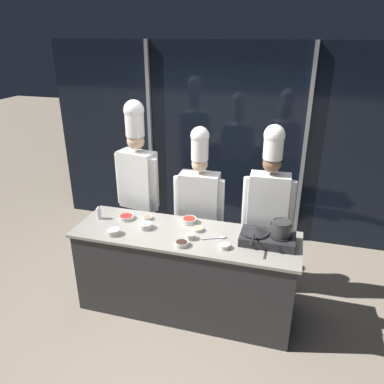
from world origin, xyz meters
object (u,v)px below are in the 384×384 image
at_px(squeeze_bottle_clear, 99,212).
at_px(chef_sous, 199,198).
at_px(prep_bowl_soy_glaze, 182,243).
at_px(prep_bowl_onion, 146,225).
at_px(frying_pan, 255,230).
at_px(prep_bowl_rice, 114,231).
at_px(prep_bowl_noodles, 190,236).
at_px(chef_head, 138,176).
at_px(prep_bowl_bell_pepper, 126,217).
at_px(serving_spoon_slotted, 219,238).
at_px(prep_bowl_chili_flakes, 189,220).
at_px(stock_pot, 282,228).
at_px(prep_bowl_mushrooms, 148,217).
at_px(prep_bowl_bean_sprouts, 225,246).
at_px(chef_line, 269,201).
at_px(prep_bowl_ginger, 198,229).
at_px(portable_stove, 268,238).

height_order(squeeze_bottle_clear, chef_sous, chef_sous).
bearing_deg(prep_bowl_soy_glaze, prep_bowl_onion, 154.21).
height_order(frying_pan, chef_sous, chef_sous).
bearing_deg(prep_bowl_soy_glaze, prep_bowl_rice, 178.78).
height_order(prep_bowl_noodles, chef_head, chef_head).
relative_size(prep_bowl_noodles, chef_head, 0.05).
distance_m(prep_bowl_bell_pepper, serving_spoon_slotted, 1.06).
distance_m(frying_pan, chef_head, 1.58).
relative_size(prep_bowl_onion, prep_bowl_chili_flakes, 0.86).
bearing_deg(prep_bowl_noodles, stock_pot, 9.15).
bearing_deg(prep_bowl_mushrooms, stock_pot, -5.65).
distance_m(prep_bowl_soy_glaze, prep_bowl_onion, 0.51).
bearing_deg(serving_spoon_slotted, chef_sous, 121.44).
bearing_deg(prep_bowl_mushrooms, prep_bowl_bean_sprouts, -20.83).
distance_m(prep_bowl_rice, prep_bowl_mushrooms, 0.45).
bearing_deg(prep_bowl_chili_flakes, chef_head, 152.19).
bearing_deg(frying_pan, prep_bowl_onion, -177.33).
xyz_separation_m(chef_sous, chef_line, (0.77, -0.04, 0.08)).
relative_size(stock_pot, prep_bowl_mushrooms, 1.94).
xyz_separation_m(prep_bowl_bell_pepper, chef_line, (1.46, 0.43, 0.19)).
bearing_deg(chef_line, chef_head, -4.85).
relative_size(prep_bowl_ginger, chef_head, 0.05).
relative_size(squeeze_bottle_clear, prep_bowl_onion, 1.12).
height_order(portable_stove, prep_bowl_mushrooms, portable_stove).
bearing_deg(prep_bowl_rice, prep_bowl_onion, 38.69).
height_order(squeeze_bottle_clear, prep_bowl_noodles, squeeze_bottle_clear).
height_order(prep_bowl_bean_sprouts, chef_line, chef_line).
height_order(prep_bowl_ginger, chef_line, chef_line).
bearing_deg(prep_bowl_onion, prep_bowl_mushrooms, 106.93).
bearing_deg(prep_bowl_onion, chef_line, 25.64).
bearing_deg(chef_head, prep_bowl_mushrooms, 134.27).
bearing_deg(prep_bowl_mushrooms, frying_pan, -7.00).
xyz_separation_m(frying_pan, chef_line, (0.07, 0.51, 0.09)).
distance_m(squeeze_bottle_clear, prep_bowl_chili_flakes, 0.98).
distance_m(prep_bowl_soy_glaze, chef_sous, 0.84).
height_order(prep_bowl_mushrooms, chef_line, chef_line).
bearing_deg(prep_bowl_bean_sprouts, squeeze_bottle_clear, 171.41).
distance_m(prep_bowl_ginger, chef_head, 1.07).
xyz_separation_m(prep_bowl_bean_sprouts, serving_spoon_slotted, (-0.08, 0.16, -0.02)).
height_order(frying_pan, prep_bowl_noodles, frying_pan).
height_order(prep_bowl_noodles, prep_bowl_chili_flakes, prep_bowl_noodles).
bearing_deg(prep_bowl_chili_flakes, chef_sous, 88.21).
relative_size(serving_spoon_slotted, chef_sous, 0.13).
xyz_separation_m(stock_pot, chef_sous, (-0.94, 0.55, -0.05)).
bearing_deg(squeeze_bottle_clear, prep_bowl_noodles, -7.60).
bearing_deg(prep_bowl_chili_flakes, prep_bowl_bean_sprouts, -40.55).
height_order(portable_stove, stock_pot, stock_pot).
height_order(frying_pan, prep_bowl_soy_glaze, frying_pan).
relative_size(prep_bowl_bean_sprouts, prep_bowl_ginger, 0.93).
bearing_deg(prep_bowl_noodles, frying_pan, 12.26).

